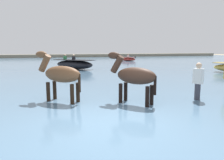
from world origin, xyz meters
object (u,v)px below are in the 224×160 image
object	(u,v)px
horse_trailing_bay	(61,76)
boat_mid_channel	(74,64)
horse_lead_dark_bay	(134,77)
person_spectator_far	(198,84)
boat_near_port	(128,59)

from	to	relation	value
horse_trailing_bay	boat_mid_channel	xyz separation A→B (m)	(1.98, 11.77, -0.48)
horse_lead_dark_bay	person_spectator_far	world-z (taller)	horse_lead_dark_bay
boat_mid_channel	horse_trailing_bay	bearing A→B (deg)	-99.53
horse_lead_dark_bay	horse_trailing_bay	xyz separation A→B (m)	(-2.30, 1.01, 0.02)
boat_mid_channel	boat_near_port	size ratio (longest dim) A/B	1.65
horse_trailing_bay	boat_near_port	distance (m)	24.90
boat_mid_channel	horse_lead_dark_bay	bearing A→B (deg)	-88.56
person_spectator_far	horse_lead_dark_bay	bearing A→B (deg)	175.34
boat_near_port	person_spectator_far	size ratio (longest dim) A/B	1.43
boat_near_port	person_spectator_far	bearing A→B (deg)	-105.54
boat_mid_channel	boat_near_port	distance (m)	13.95
horse_trailing_bay	person_spectator_far	world-z (taller)	horse_trailing_bay
person_spectator_far	horse_trailing_bay	bearing A→B (deg)	165.59
horse_lead_dark_bay	person_spectator_far	distance (m)	2.41
horse_lead_dark_bay	horse_trailing_bay	size ratio (longest dim) A/B	0.99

